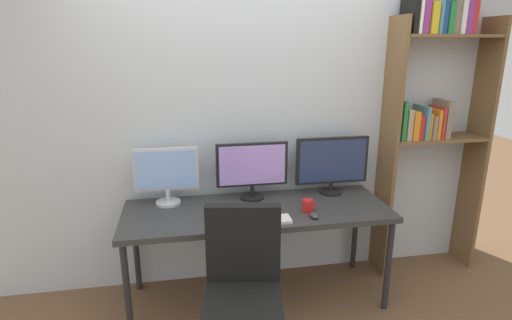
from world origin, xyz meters
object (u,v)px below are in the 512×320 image
(desk, at_px, (257,216))
(office_chair, at_px, (243,308))
(monitor_right, at_px, (332,163))
(monitor_left, at_px, (166,173))
(keyboard_main, at_px, (264,221))
(coffee_mug, at_px, (308,206))
(monitor_center, at_px, (252,168))
(bookshelf, at_px, (433,102))
(computer_mouse, at_px, (314,215))

(desk, height_order, office_chair, office_chair)
(desk, bearing_deg, office_chair, -107.37)
(office_chair, bearing_deg, monitor_right, 45.89)
(monitor_left, height_order, keyboard_main, monitor_left)
(office_chair, xyz_separation_m, coffee_mug, (0.54, 0.53, 0.38))
(monitor_center, xyz_separation_m, monitor_right, (0.63, 0.00, 0.00))
(keyboard_main, bearing_deg, monitor_left, 145.00)
(monitor_right, bearing_deg, coffee_mug, -131.41)
(monitor_left, xyz_separation_m, monitor_right, (1.26, 0.00, 0.01))
(desk, distance_m, monitor_center, 0.37)
(office_chair, relative_size, coffee_mug, 9.34)
(bookshelf, bearing_deg, office_chair, -151.98)
(office_chair, distance_m, keyboard_main, 0.58)
(desk, height_order, computer_mouse, computer_mouse)
(desk, bearing_deg, monitor_right, 18.58)
(bookshelf, height_order, monitor_center, bookshelf)
(office_chair, distance_m, coffee_mug, 0.85)
(desk, distance_m, monitor_left, 0.73)
(monitor_left, xyz_separation_m, computer_mouse, (0.99, -0.43, -0.22))
(monitor_center, relative_size, computer_mouse, 5.65)
(computer_mouse, bearing_deg, keyboard_main, -178.75)
(monitor_left, height_order, monitor_right, monitor_right)
(desk, distance_m, bookshelf, 1.65)
(monitor_right, xyz_separation_m, coffee_mug, (-0.29, -0.33, -0.20))
(monitor_center, bearing_deg, monitor_right, 0.00)
(monitor_right, xyz_separation_m, keyboard_main, (-0.63, -0.44, -0.24))
(office_chair, bearing_deg, coffee_mug, 44.33)
(office_chair, bearing_deg, computer_mouse, 37.45)
(office_chair, relative_size, keyboard_main, 2.69)
(monitor_center, bearing_deg, monitor_left, -179.99)
(office_chair, xyz_separation_m, computer_mouse, (0.56, 0.43, 0.35))
(monitor_left, xyz_separation_m, keyboard_main, (0.63, -0.44, -0.22))
(keyboard_main, bearing_deg, office_chair, -115.86)
(bookshelf, height_order, keyboard_main, bookshelf)
(desk, distance_m, office_chair, 0.74)
(desk, height_order, monitor_center, monitor_center)
(office_chair, height_order, computer_mouse, office_chair)
(computer_mouse, bearing_deg, monitor_left, 156.20)
(monitor_left, xyz_separation_m, monitor_center, (0.63, 0.00, 0.01))
(desk, relative_size, monitor_right, 3.30)
(desk, xyz_separation_m, monitor_center, (0.00, 0.21, 0.30))
(desk, distance_m, keyboard_main, 0.24)
(computer_mouse, bearing_deg, monitor_center, 129.13)
(desk, bearing_deg, monitor_left, 161.43)
(office_chair, height_order, keyboard_main, office_chair)
(keyboard_main, height_order, computer_mouse, computer_mouse)
(bookshelf, bearing_deg, monitor_right, -178.79)
(computer_mouse, bearing_deg, coffee_mug, 96.34)
(monitor_right, bearing_deg, bookshelf, 1.21)
(desk, relative_size, coffee_mug, 17.96)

